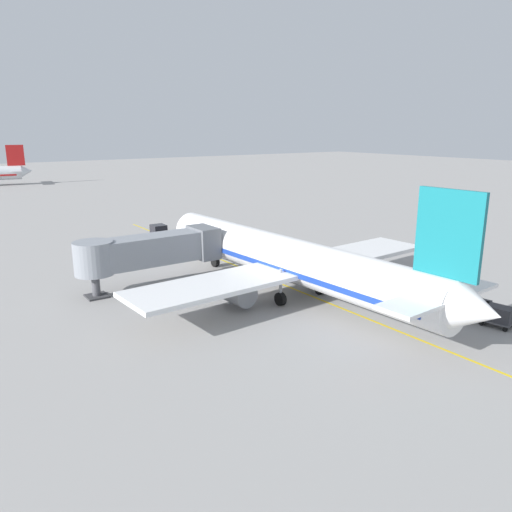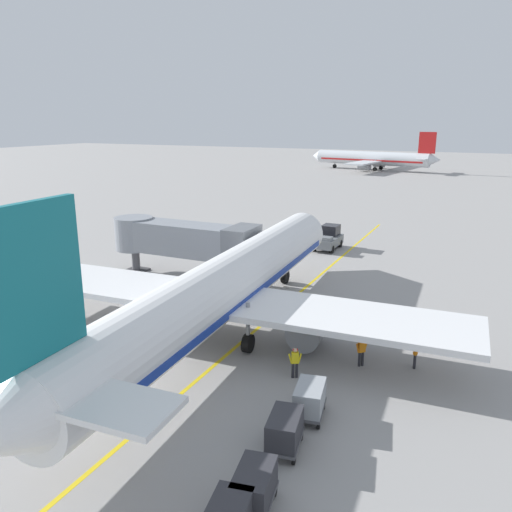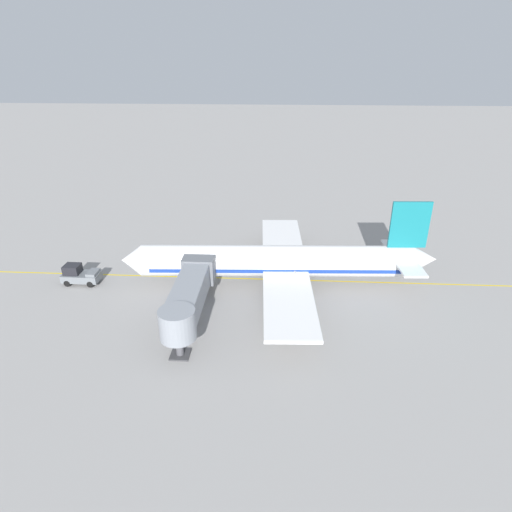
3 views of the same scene
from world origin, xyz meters
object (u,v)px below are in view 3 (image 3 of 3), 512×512
(baggage_cart_third_in_train, at_px, (373,253))
(baggage_cart_second_in_train, at_px, (347,253))
(jet_bridge, at_px, (189,296))
(baggage_cart_front, at_px, (327,252))
(parked_airliner, at_px, (279,262))
(baggage_tug_lead, at_px, (244,259))
(ground_crew_marshaller, at_px, (304,258))
(pushback_tractor, at_px, (80,275))
(ground_crew_wing_walker, at_px, (276,240))
(baggage_cart_tail_end, at_px, (387,253))
(ground_crew_loader, at_px, (283,248))

(baggage_cart_third_in_train, bearing_deg, baggage_cart_second_in_train, 94.71)
(jet_bridge, xyz_separation_m, baggage_cart_third_in_train, (16.92, -21.70, -2.51))
(baggage_cart_front, bearing_deg, parked_airliner, 140.59)
(parked_airliner, distance_m, baggage_tug_lead, 7.71)
(ground_crew_marshaller, bearing_deg, pushback_tractor, 103.91)
(parked_airliner, bearing_deg, baggage_cart_front, -39.41)
(parked_airliner, distance_m, ground_crew_wing_walker, 11.75)
(baggage_cart_front, relative_size, ground_crew_wing_walker, 1.76)
(baggage_cart_front, bearing_deg, ground_crew_marshaller, 121.28)
(baggage_cart_front, bearing_deg, ground_crew_wing_walker, 62.46)
(jet_bridge, xyz_separation_m, baggage_cart_tail_end, (16.87, -23.53, -2.51))
(baggage_cart_second_in_train, relative_size, baggage_cart_third_in_train, 1.00)
(baggage_tug_lead, height_order, ground_crew_wing_walker, ground_crew_wing_walker)
(baggage_cart_front, xyz_separation_m, baggage_cart_second_in_train, (-0.12, -2.71, 0.00))
(baggage_cart_third_in_train, relative_size, ground_crew_wing_walker, 1.76)
(parked_airliner, relative_size, baggage_cart_third_in_train, 12.54)
(baggage_cart_tail_end, relative_size, ground_crew_loader, 1.76)
(pushback_tractor, distance_m, baggage_cart_third_in_train, 37.91)
(ground_crew_loader, height_order, ground_crew_marshaller, same)
(pushback_tractor, distance_m, ground_crew_wing_walker, 26.65)
(ground_crew_loader, bearing_deg, baggage_cart_front, -98.76)
(parked_airliner, relative_size, baggage_cart_tail_end, 12.54)
(baggage_cart_second_in_train, xyz_separation_m, baggage_cart_third_in_train, (0.29, -3.55, 0.00))
(parked_airliner, relative_size, baggage_cart_second_in_train, 12.54)
(pushback_tractor, relative_size, baggage_cart_second_in_train, 1.49)
(baggage_cart_second_in_train, xyz_separation_m, baggage_cart_tail_end, (0.24, -5.39, 0.00))
(pushback_tractor, relative_size, ground_crew_wing_walker, 2.63)
(baggage_cart_tail_end, bearing_deg, baggage_cart_third_in_train, 88.30)
(baggage_cart_tail_end, distance_m, ground_crew_marshaller, 11.44)
(baggage_cart_front, distance_m, ground_crew_loader, 6.03)
(baggage_cart_third_in_train, bearing_deg, ground_crew_marshaller, 102.50)
(ground_crew_wing_walker, bearing_deg, baggage_tug_lead, 144.88)
(pushback_tractor, distance_m, baggage_cart_front, 31.81)
(baggage_tug_lead, xyz_separation_m, baggage_cart_second_in_train, (2.16, -13.86, 0.24))
(ground_crew_wing_walker, bearing_deg, baggage_cart_tail_end, -103.17)
(ground_crew_wing_walker, distance_m, ground_crew_loader, 2.91)
(baggage_tug_lead, bearing_deg, baggage_cart_third_in_train, -82.00)
(baggage_cart_front, xyz_separation_m, ground_crew_loader, (0.92, 5.96, 0.00))
(jet_bridge, distance_m, baggage_cart_second_in_train, 24.74)
(pushback_tractor, distance_m, baggage_cart_second_in_train, 34.40)
(baggage_cart_front, height_order, ground_crew_wing_walker, ground_crew_wing_walker)
(parked_airliner, distance_m, baggage_cart_second_in_train, 12.23)
(baggage_cart_third_in_train, distance_m, ground_crew_wing_walker, 13.70)
(jet_bridge, distance_m, baggage_tug_lead, 15.34)
(baggage_cart_second_in_train, relative_size, ground_crew_marshaller, 1.76)
(baggage_cart_tail_end, xyz_separation_m, ground_crew_marshaller, (-2.04, 11.26, 0.00))
(baggage_cart_tail_end, bearing_deg, jet_bridge, 125.63)
(parked_airliner, xyz_separation_m, baggage_cart_second_in_train, (7.76, -9.19, -2.24))
(jet_bridge, relative_size, baggage_cart_front, 4.48)
(parked_airliner, relative_size, pushback_tractor, 8.41)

